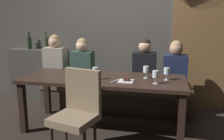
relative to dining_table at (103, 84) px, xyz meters
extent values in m
plane|color=black|center=(0.00, 0.00, -0.65)|extent=(9.00, 9.00, 0.00)
cube|color=#4C4944|center=(0.00, 1.22, 0.85)|extent=(6.00, 0.12, 3.00)
cube|color=brown|center=(1.35, 1.15, 0.40)|extent=(0.90, 0.05, 2.10)
cube|color=#413E3A|center=(-1.55, 1.04, -0.18)|extent=(1.10, 0.28, 0.95)
cube|color=black|center=(-1.03, -0.35, -0.30)|extent=(0.08, 0.08, 0.69)
cube|color=black|center=(1.03, -0.35, -0.30)|extent=(0.08, 0.08, 0.69)
cube|color=black|center=(-1.03, 0.35, -0.30)|extent=(0.08, 0.08, 0.69)
cube|color=black|center=(1.03, 0.35, -0.30)|extent=(0.08, 0.08, 0.69)
cube|color=#302119|center=(0.00, 0.00, 0.07)|extent=(2.20, 0.84, 0.04)
cube|color=#40352A|center=(0.00, 0.70, -0.48)|extent=(2.50, 0.40, 0.35)
cube|color=brown|center=(0.00, 0.70, -0.25)|extent=(2.50, 0.44, 0.10)
cylinder|color=#302119|center=(-0.30, -0.62, -0.44)|extent=(0.04, 0.04, 0.42)
cylinder|color=#302119|center=(0.06, -0.62, -0.44)|extent=(0.04, 0.04, 0.42)
cube|color=#7F6B51|center=(-0.12, -0.80, -0.19)|extent=(0.53, 0.53, 0.08)
cube|color=#7F6B51|center=(-0.07, -0.62, 0.09)|extent=(0.44, 0.17, 0.48)
cube|color=#9E9384|center=(-1.02, 0.69, 0.09)|extent=(0.36, 0.24, 0.59)
sphere|color=tan|center=(-1.02, 0.69, 0.48)|extent=(0.20, 0.20, 0.20)
sphere|color=#9E7F56|center=(-1.02, 0.70, 0.52)|extent=(0.18, 0.18, 0.18)
cube|color=#2D473D|center=(-0.54, 0.70, 0.07)|extent=(0.36, 0.24, 0.54)
sphere|color=#DBB293|center=(-0.54, 0.70, 0.43)|extent=(0.20, 0.20, 0.20)
sphere|color=#9E7F56|center=(-0.54, 0.71, 0.46)|extent=(0.18, 0.18, 0.18)
cube|color=black|center=(0.49, 0.71, 0.07)|extent=(0.36, 0.24, 0.55)
sphere|color=tan|center=(0.49, 0.71, 0.44)|extent=(0.20, 0.20, 0.20)
sphere|color=black|center=(0.49, 0.72, 0.48)|extent=(0.18, 0.18, 0.18)
cube|color=#192342|center=(0.96, 0.69, 0.06)|extent=(0.36, 0.24, 0.53)
sphere|color=tan|center=(0.96, 0.69, 0.42)|extent=(0.20, 0.20, 0.20)
sphere|color=#9E7F56|center=(0.96, 0.70, 0.46)|extent=(0.18, 0.18, 0.18)
cylinder|color=black|center=(-1.72, 1.06, 0.41)|extent=(0.08, 0.08, 0.22)
cylinder|color=black|center=(-1.72, 1.06, 0.56)|extent=(0.03, 0.03, 0.09)
cylinder|color=black|center=(-1.72, 1.06, 0.62)|extent=(0.03, 0.03, 0.02)
cylinder|color=#384728|center=(-1.37, 1.06, 0.41)|extent=(0.08, 0.08, 0.22)
cylinder|color=#384728|center=(-1.37, 1.06, 0.56)|extent=(0.03, 0.03, 0.09)
cylinder|color=black|center=(-1.37, 1.06, 0.62)|extent=(0.03, 0.03, 0.02)
cylinder|color=silver|center=(-0.07, -0.13, 0.09)|extent=(0.06, 0.06, 0.00)
cylinder|color=silver|center=(-0.07, -0.13, 0.13)|extent=(0.01, 0.01, 0.07)
cylinder|color=silver|center=(-0.07, -0.13, 0.21)|extent=(0.08, 0.08, 0.08)
cylinder|color=silver|center=(0.71, -0.17, 0.09)|extent=(0.06, 0.06, 0.00)
cylinder|color=silver|center=(0.71, -0.17, 0.13)|extent=(0.01, 0.01, 0.07)
cylinder|color=silver|center=(0.71, -0.17, 0.21)|extent=(0.08, 0.08, 0.08)
cylinder|color=gold|center=(0.71, -0.17, 0.18)|extent=(0.07, 0.07, 0.03)
cylinder|color=silver|center=(0.84, 0.05, 0.09)|extent=(0.06, 0.06, 0.00)
cylinder|color=silver|center=(0.84, 0.05, 0.13)|extent=(0.01, 0.01, 0.07)
cylinder|color=silver|center=(0.84, 0.05, 0.21)|extent=(0.08, 0.08, 0.08)
cylinder|color=maroon|center=(0.84, 0.05, 0.18)|extent=(0.07, 0.07, 0.03)
cylinder|color=silver|center=(0.57, 0.09, 0.09)|extent=(0.06, 0.06, 0.00)
cylinder|color=silver|center=(0.57, 0.09, 0.13)|extent=(0.01, 0.01, 0.07)
cylinder|color=silver|center=(0.57, 0.09, 0.21)|extent=(0.08, 0.08, 0.08)
cylinder|color=maroon|center=(0.57, 0.09, 0.18)|extent=(0.07, 0.07, 0.02)
cylinder|color=white|center=(-0.44, 0.20, 0.09)|extent=(0.12, 0.12, 0.01)
cylinder|color=white|center=(-0.44, 0.20, 0.12)|extent=(0.06, 0.06, 0.06)
cylinder|color=brown|center=(-0.44, 0.20, 0.15)|extent=(0.05, 0.05, 0.01)
cube|color=white|center=(0.34, -0.14, 0.09)|extent=(0.19, 0.19, 0.01)
cube|color=#381E14|center=(0.35, -0.14, 0.12)|extent=(0.08, 0.06, 0.04)
cube|color=silver|center=(0.20, -0.14, 0.09)|extent=(0.08, 0.16, 0.01)
camera|label=1|loc=(0.83, -3.14, 0.89)|focal=39.55mm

